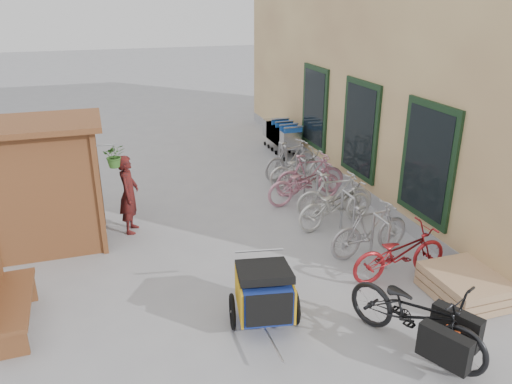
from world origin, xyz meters
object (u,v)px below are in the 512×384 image
object	(u,v)px
shopping_carts	(281,133)
bike_2	(335,205)
bike_1	(370,230)
bike_0	(400,253)
kiosk	(39,168)
bike_4	(304,183)
bike_7	(291,159)
pallet_stack	(465,286)
person_kiosk	(129,194)
bike_5	(310,175)
bike_6	(299,168)
cargo_bike	(418,315)
bench	(5,297)
child_trailer	(264,291)
bike_3	(335,195)

from	to	relation	value
shopping_carts	bike_2	size ratio (longest dim) A/B	1.06
shopping_carts	bike_1	world-z (taller)	shopping_carts
bike_0	kiosk	bearing A→B (deg)	59.52
kiosk	shopping_carts	bearing A→B (deg)	34.45
bike_4	bike_7	distance (m)	1.69
pallet_stack	bike_7	bearing A→B (deg)	95.29
person_kiosk	bike_0	size ratio (longest dim) A/B	0.91
person_kiosk	bike_5	bearing A→B (deg)	-65.35
bike_1	bike_6	xyz separation A→B (m)	(0.16, 3.72, -0.05)
bike_4	bike_5	size ratio (longest dim) A/B	1.08
cargo_bike	bench	bearing A→B (deg)	132.95
bike_6	bike_7	distance (m)	0.56
kiosk	person_kiosk	distance (m)	1.70
child_trailer	bike_4	world-z (taller)	bike_4
bench	kiosk	bearing A→B (deg)	79.48
bike_3	bike_7	xyz separation A→B (m)	(0.04, 2.60, -0.01)
cargo_bike	bike_2	xyz separation A→B (m)	(0.69, 3.81, -0.05)
bench	bike_4	world-z (taller)	bench
kiosk	pallet_stack	world-z (taller)	kiosk
bike_0	bench	bearing A→B (deg)	83.24
shopping_carts	bike_5	xyz separation A→B (m)	(-0.56, -3.44, -0.09)
pallet_stack	person_kiosk	xyz separation A→B (m)	(-4.76, 4.05, 0.59)
kiosk	cargo_bike	xyz separation A→B (m)	(4.82, -4.67, -1.03)
bench	cargo_bike	xyz separation A→B (m)	(5.23, -2.13, -0.00)
bench	child_trailer	bearing A→B (deg)	-17.25
bike_5	bike_6	bearing A→B (deg)	1.88
kiosk	bike_1	xyz separation A→B (m)	(5.56, -2.16, -1.05)
bike_3	bike_0	bearing A→B (deg)	-174.88
bench	cargo_bike	bearing A→B (deg)	-23.56
bike_0	bike_5	distance (m)	3.89
child_trailer	bike_7	world-z (taller)	bike_7
bike_7	bike_3	bearing A→B (deg)	161.31
pallet_stack	cargo_bike	distance (m)	1.69
bench	bike_3	distance (m)	6.43
cargo_bike	bike_1	xyz separation A→B (m)	(0.74, 2.51, -0.03)
bench	cargo_bike	world-z (taller)	cargo_bike
child_trailer	bike_0	size ratio (longest dim) A/B	0.96
shopping_carts	bike_0	distance (m)	7.35
kiosk	bike_2	xyz separation A→B (m)	(5.51, -0.86, -1.08)
cargo_bike	bike_3	distance (m)	4.28
child_trailer	person_kiosk	xyz separation A→B (m)	(-1.55, 3.71, 0.25)
bench	shopping_carts	xyz separation A→B (m)	(6.68, 6.85, 0.06)
bike_1	bike_2	distance (m)	1.30
pallet_stack	child_trailer	size ratio (longest dim) A/B	0.71
person_kiosk	bike_0	distance (m)	5.22
bench	bike_5	size ratio (longest dim) A/B	0.98
bike_0	bike_5	world-z (taller)	bike_5
pallet_stack	cargo_bike	xyz separation A→B (m)	(-1.46, -0.80, 0.32)
bike_1	bike_6	bearing A→B (deg)	-9.69
bench	bike_7	xyz separation A→B (m)	(6.13, 4.67, -0.03)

